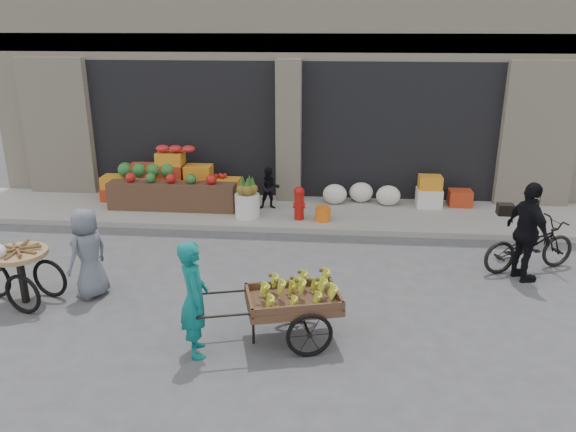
# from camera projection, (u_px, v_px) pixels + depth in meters

# --- Properties ---
(ground) EXTENTS (80.00, 80.00, 0.00)m
(ground) POSITION_uv_depth(u_px,v_px,m) (258.00, 303.00, 8.49)
(ground) COLOR #424244
(ground) RESTS_ON ground
(sidewalk) EXTENTS (18.00, 2.20, 0.12)m
(sidewalk) POSITION_uv_depth(u_px,v_px,m) (285.00, 213.00, 12.33)
(sidewalk) COLOR gray
(sidewalk) RESTS_ON ground
(building) EXTENTS (14.00, 6.45, 7.00)m
(building) POSITION_uv_depth(u_px,v_px,m) (299.00, 48.00, 14.94)
(building) COLOR beige
(building) RESTS_ON ground
(fruit_display) EXTENTS (3.10, 1.12, 1.24)m
(fruit_display) POSITION_uv_depth(u_px,v_px,m) (176.00, 180.00, 12.61)
(fruit_display) COLOR #B03318
(fruit_display) RESTS_ON sidewalk
(pineapple_bin) EXTENTS (0.52, 0.52, 0.50)m
(pineapple_bin) POSITION_uv_depth(u_px,v_px,m) (247.00, 206.00, 11.82)
(pineapple_bin) COLOR silver
(pineapple_bin) RESTS_ON sidewalk
(fire_hydrant) EXTENTS (0.22, 0.22, 0.71)m
(fire_hydrant) POSITION_uv_depth(u_px,v_px,m) (299.00, 202.00, 11.63)
(fire_hydrant) COLOR #A5140F
(fire_hydrant) RESTS_ON sidewalk
(orange_bucket) EXTENTS (0.32, 0.32, 0.30)m
(orange_bucket) POSITION_uv_depth(u_px,v_px,m) (323.00, 214.00, 11.62)
(orange_bucket) COLOR orange
(orange_bucket) RESTS_ON sidewalk
(right_bay_goods) EXTENTS (3.35, 0.60, 0.70)m
(right_bay_goods) POSITION_uv_depth(u_px,v_px,m) (404.00, 193.00, 12.55)
(right_bay_goods) COLOR silver
(right_bay_goods) RESTS_ON sidewalk
(seated_person) EXTENTS (0.51, 0.43, 0.93)m
(seated_person) POSITION_uv_depth(u_px,v_px,m) (270.00, 188.00, 12.28)
(seated_person) COLOR black
(seated_person) RESTS_ON sidewalk
(banana_cart) EXTENTS (2.19, 1.31, 0.86)m
(banana_cart) POSITION_uv_depth(u_px,v_px,m) (290.00, 298.00, 7.32)
(banana_cart) COLOR brown
(banana_cart) RESTS_ON ground
(vendor_woman) EXTENTS (0.53, 0.65, 1.54)m
(vendor_woman) POSITION_uv_depth(u_px,v_px,m) (194.00, 299.00, 6.99)
(vendor_woman) COLOR #0D6967
(vendor_woman) RESTS_ON ground
(tricycle_cart) EXTENTS (1.46, 1.01, 0.95)m
(tricycle_cart) POSITION_uv_depth(u_px,v_px,m) (20.00, 268.00, 8.35)
(tricycle_cart) COLOR #9E7F51
(tricycle_cart) RESTS_ON ground
(vendor_grey) EXTENTS (0.70, 0.82, 1.42)m
(vendor_grey) POSITION_uv_depth(u_px,v_px,m) (88.00, 253.00, 8.52)
(vendor_grey) COLOR slate
(vendor_grey) RESTS_ON ground
(bicycle) EXTENTS (1.82, 1.16, 0.90)m
(bicycle) POSITION_uv_depth(u_px,v_px,m) (529.00, 245.00, 9.50)
(bicycle) COLOR black
(bicycle) RESTS_ON ground
(cyclist) EXTENTS (0.72, 1.05, 1.66)m
(cyclist) POSITION_uv_depth(u_px,v_px,m) (528.00, 232.00, 9.02)
(cyclist) COLOR black
(cyclist) RESTS_ON ground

